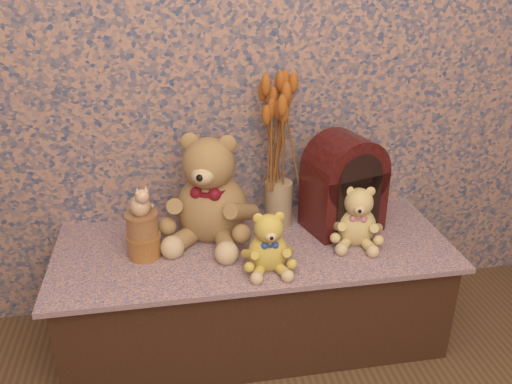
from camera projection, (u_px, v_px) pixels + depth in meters
display_shelf at (254, 291)px, 2.05m from camera, size 1.47×0.59×0.42m
teddy_large at (211, 182)px, 1.94m from camera, size 0.48×0.51×0.44m
teddy_medium at (268, 238)px, 1.78m from camera, size 0.19×0.22×0.23m
teddy_small at (357, 212)px, 1.94m from camera, size 0.25×0.28×0.25m
cathedral_radio at (344, 182)px, 2.01m from camera, size 0.32×0.27×0.38m
ceramic_vase at (278, 203)px, 2.08m from camera, size 0.12×0.12×0.18m
dried_stalks at (280, 132)px, 1.95m from camera, size 0.22×0.22×0.41m
biscuit_tin_lower at (144, 246)px, 1.88m from camera, size 0.13×0.13×0.08m
biscuit_tin_upper at (142, 225)px, 1.84m from camera, size 0.11×0.11×0.08m
cat_figurine at (139, 199)px, 1.80m from camera, size 0.11×0.12×0.12m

